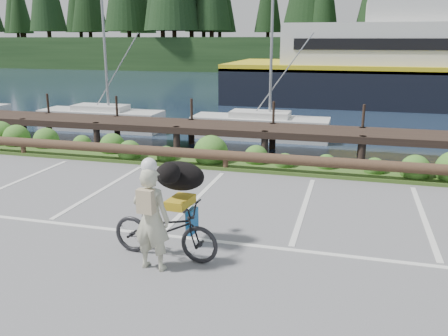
% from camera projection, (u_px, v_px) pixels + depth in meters
% --- Properties ---
extents(ground, '(72.00, 72.00, 0.00)m').
position_uv_depth(ground, '(168.00, 228.00, 9.81)').
color(ground, '#5F5F62').
extents(harbor_backdrop, '(170.00, 160.00, 30.00)m').
position_uv_depth(harbor_backdrop, '(338.00, 61.00, 82.75)').
color(harbor_backdrop, '#162336').
rests_on(harbor_backdrop, ground).
extents(vegetation_strip, '(34.00, 1.60, 0.10)m').
position_uv_depth(vegetation_strip, '(231.00, 163.00, 14.73)').
color(vegetation_strip, '#3D5B21').
rests_on(vegetation_strip, ground).
extents(log_rail, '(32.00, 0.30, 0.60)m').
position_uv_depth(log_rail, '(225.00, 170.00, 14.09)').
color(log_rail, '#443021').
rests_on(log_rail, ground).
extents(bicycle, '(2.07, 0.87, 1.06)m').
position_uv_depth(bicycle, '(165.00, 229.00, 8.37)').
color(bicycle, black).
rests_on(bicycle, ground).
extents(cyclist, '(0.69, 0.48, 1.79)m').
position_uv_depth(cyclist, '(151.00, 219.00, 7.85)').
color(cyclist, '#B8B89C').
rests_on(cyclist, ground).
extents(dog, '(0.55, 0.99, 0.55)m').
position_uv_depth(dog, '(180.00, 176.00, 8.75)').
color(dog, black).
rests_on(dog, bicycle).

